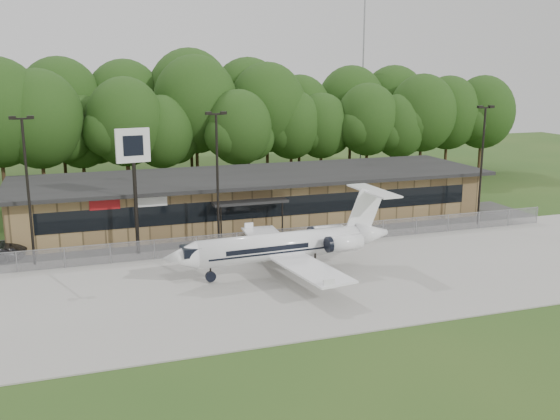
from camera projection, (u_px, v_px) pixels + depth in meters
name	position (u px, v px, depth m)	size (l,w,h in m)	color
ground	(381.00, 322.00, 33.36)	(160.00, 160.00, 0.00)	#274B1A
apron	(324.00, 275.00, 40.74)	(64.00, 18.00, 0.08)	#9E9B93
parking_lot	(270.00, 233.00, 51.36)	(50.00, 9.00, 0.06)	#383835
terminal	(254.00, 197.00, 54.98)	(41.00, 11.65, 4.30)	olive
fence	(288.00, 238.00, 47.04)	(46.00, 0.04, 1.52)	gray
treeline	(209.00, 120.00, 70.47)	(72.00, 12.00, 15.00)	#153410
radio_mast	(363.00, 74.00, 81.77)	(0.20, 0.20, 25.00)	gray
light_pole_left	(27.00, 180.00, 41.64)	(1.55, 0.30, 10.23)	black
light_pole_mid	(217.00, 170.00, 45.70)	(1.55, 0.30, 10.23)	black
light_pole_right	(482.00, 156.00, 52.88)	(1.55, 0.30, 10.23)	black
business_jet	(288.00, 246.00, 40.78)	(15.84, 14.10, 5.34)	white
pole_sign	(133.00, 159.00, 43.88)	(2.42, 0.63, 9.18)	black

